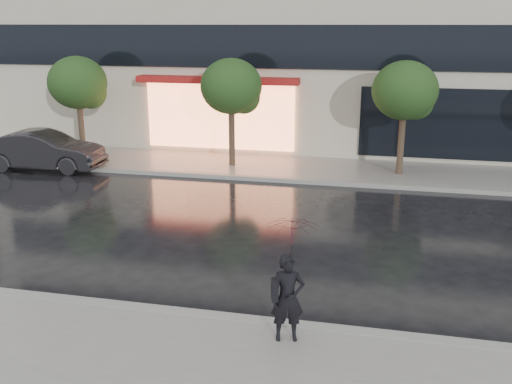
# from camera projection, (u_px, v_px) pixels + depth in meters

# --- Properties ---
(ground) EXTENTS (120.00, 120.00, 0.00)m
(ground) POSITION_uv_depth(u_px,v_px,m) (251.00, 298.00, 11.13)
(ground) COLOR black
(ground) RESTS_ON ground
(sidewalk_far) EXTENTS (60.00, 3.50, 0.12)m
(sidewalk_far) POSITION_uv_depth(u_px,v_px,m) (314.00, 169.00, 20.70)
(sidewalk_far) COLOR slate
(sidewalk_far) RESTS_ON ground
(curb_near) EXTENTS (60.00, 0.25, 0.14)m
(curb_near) POSITION_uv_depth(u_px,v_px,m) (238.00, 320.00, 10.17)
(curb_near) COLOR gray
(curb_near) RESTS_ON ground
(curb_far) EXTENTS (60.00, 0.25, 0.14)m
(curb_far) POSITION_uv_depth(u_px,v_px,m) (307.00, 181.00, 19.06)
(curb_far) COLOR gray
(curb_far) RESTS_ON ground
(tree_far_west) EXTENTS (2.20, 2.20, 3.99)m
(tree_far_west) POSITION_uv_depth(u_px,v_px,m) (80.00, 85.00, 21.53)
(tree_far_west) COLOR #33261C
(tree_far_west) RESTS_ON ground
(tree_mid_west) EXTENTS (2.20, 2.20, 3.99)m
(tree_mid_west) POSITION_uv_depth(u_px,v_px,m) (233.00, 88.00, 20.29)
(tree_mid_west) COLOR #33261C
(tree_mid_west) RESTS_ON ground
(tree_mid_east) EXTENTS (2.20, 2.20, 3.99)m
(tree_mid_east) POSITION_uv_depth(u_px,v_px,m) (407.00, 93.00, 19.05)
(tree_mid_east) COLOR #33261C
(tree_mid_east) RESTS_ON ground
(parked_car) EXTENTS (4.39, 1.74, 1.42)m
(parked_car) POSITION_uv_depth(u_px,v_px,m) (44.00, 151.00, 20.68)
(parked_car) COLOR black
(parked_car) RESTS_ON ground
(pedestrian_with_umbrella) EXTENTS (1.03, 1.04, 2.12)m
(pedestrian_with_umbrella) POSITION_uv_depth(u_px,v_px,m) (290.00, 262.00, 9.09)
(pedestrian_with_umbrella) COLOR black
(pedestrian_with_umbrella) RESTS_ON sidewalk_near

